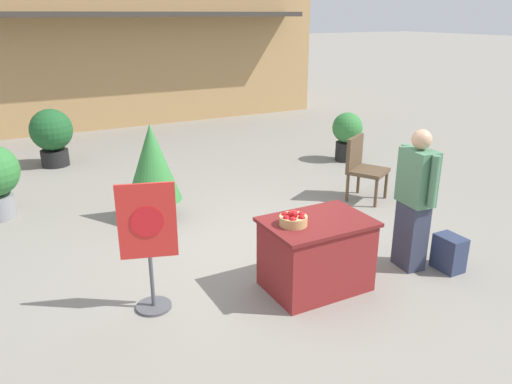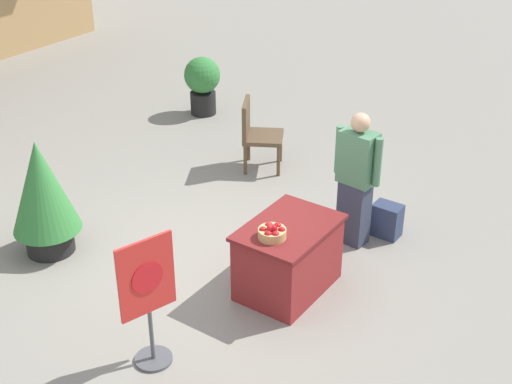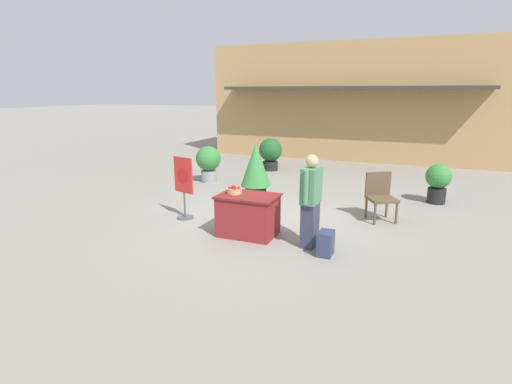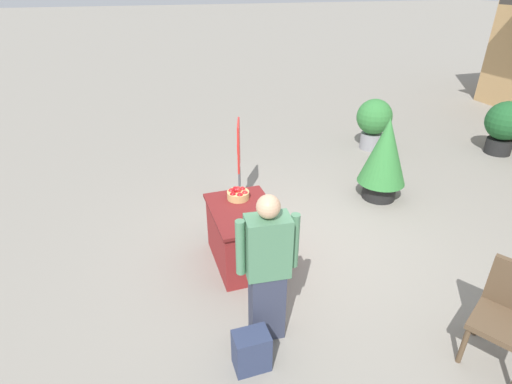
# 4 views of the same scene
# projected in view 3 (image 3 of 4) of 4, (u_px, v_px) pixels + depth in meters

# --- Properties ---
(ground_plane) EXTENTS (120.00, 120.00, 0.00)m
(ground_plane) POSITION_uv_depth(u_px,v_px,m) (260.00, 220.00, 8.61)
(ground_plane) COLOR gray
(storefront_building) EXTENTS (11.42, 4.43, 4.55)m
(storefront_building) POSITION_uv_depth(u_px,v_px,m) (356.00, 101.00, 16.81)
(storefront_building) COLOR tan
(storefront_building) RESTS_ON ground_plane
(display_table) EXTENTS (1.12, 0.80, 0.79)m
(display_table) POSITION_uv_depth(u_px,v_px,m) (248.00, 215.00, 7.64)
(display_table) COLOR maroon
(display_table) RESTS_ON ground_plane
(apple_basket) EXTENTS (0.29, 0.29, 0.16)m
(apple_basket) POSITION_uv_depth(u_px,v_px,m) (234.00, 190.00, 7.64)
(apple_basket) COLOR tan
(apple_basket) RESTS_ON display_table
(person_visitor) EXTENTS (0.30, 0.61, 1.66)m
(person_visitor) POSITION_uv_depth(u_px,v_px,m) (311.00, 201.00, 6.95)
(person_visitor) COLOR #33384C
(person_visitor) RESTS_ON ground_plane
(backpack) EXTENTS (0.24, 0.34, 0.42)m
(backpack) POSITION_uv_depth(u_px,v_px,m) (326.00, 243.00, 6.73)
(backpack) COLOR #2D3856
(backpack) RESTS_ON ground_plane
(poster_board) EXTENTS (0.55, 0.36, 1.35)m
(poster_board) POSITION_uv_depth(u_px,v_px,m) (184.00, 186.00, 8.56)
(poster_board) COLOR #4C4C51
(poster_board) RESTS_ON ground_plane
(patio_chair) EXTENTS (0.75, 0.75, 1.02)m
(patio_chair) POSITION_uv_depth(u_px,v_px,m) (380.00, 194.00, 8.52)
(patio_chair) COLOR brown
(patio_chair) RESTS_ON ground_plane
(potted_plant_far_right) EXTENTS (0.75, 0.75, 1.10)m
(potted_plant_far_right) POSITION_uv_depth(u_px,v_px,m) (208.00, 161.00, 12.10)
(potted_plant_far_right) COLOR gray
(potted_plant_far_right) RESTS_ON ground_plane
(potted_plant_far_left) EXTENTS (0.79, 0.79, 1.41)m
(potted_plant_far_left) POSITION_uv_depth(u_px,v_px,m) (256.00, 168.00, 10.31)
(potted_plant_far_left) COLOR black
(potted_plant_far_left) RESTS_ON ground_plane
(potted_plant_near_right) EXTENTS (0.81, 0.81, 1.12)m
(potted_plant_near_right) POSITION_uv_depth(u_px,v_px,m) (270.00, 152.00, 13.89)
(potted_plant_near_right) COLOR black
(potted_plant_near_right) RESTS_ON ground_plane
(potted_plant_near_left) EXTENTS (0.61, 0.61, 0.98)m
(potted_plant_near_left) POSITION_uv_depth(u_px,v_px,m) (438.00, 181.00, 9.79)
(potted_plant_near_left) COLOR black
(potted_plant_near_left) RESTS_ON ground_plane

